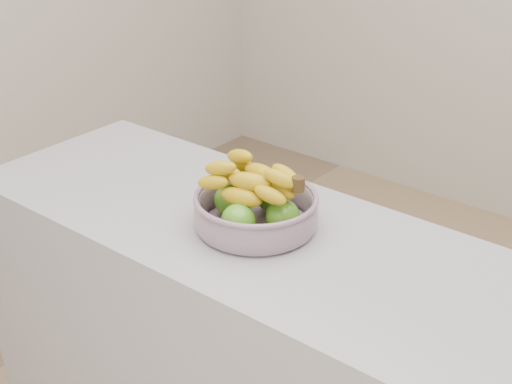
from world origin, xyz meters
TOP-DOWN VIEW (x-y plane):
  - fruit_bowl at (-0.16, -0.14)m, footprint 0.31×0.31m

SIDE VIEW (x-z plane):
  - fruit_bowl at x=-0.16m, z-range 0.87..1.04m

